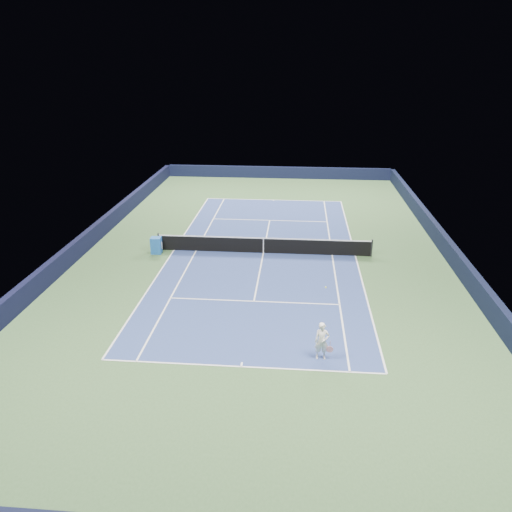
{
  "coord_description": "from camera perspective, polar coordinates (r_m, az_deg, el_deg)",
  "views": [
    {
      "loc": [
        1.94,
        -27.87,
        11.07
      ],
      "look_at": [
        -0.19,
        -3.0,
        1.0
      ],
      "focal_mm": 35.0,
      "sensor_mm": 36.0,
      "label": 1
    }
  ],
  "objects": [
    {
      "name": "tennis_net",
      "position": [
        29.87,
        0.85,
        1.25
      ],
      "size": [
        12.9,
        0.1,
        1.07
      ],
      "color": "black",
      "rests_on": "ground"
    },
    {
      "name": "sideline_doubles_right",
      "position": [
        30.2,
        11.29,
        0.03
      ],
      "size": [
        0.08,
        23.77,
        0.0
      ],
      "primitive_type": "cube",
      "color": "white",
      "rests_on": "ground"
    },
    {
      "name": "baseline_far",
      "position": [
        41.31,
        2.04,
        6.43
      ],
      "size": [
        10.97,
        0.08,
        0.0
      ],
      "primitive_type": "cube",
      "color": "white",
      "rests_on": "ground"
    },
    {
      "name": "center_mark_near",
      "position": [
        19.66,
        -1.66,
        -12.28
      ],
      "size": [
        0.08,
        0.3,
        0.0
      ],
      "primitive_type": "cube",
      "color": "white",
      "rests_on": "ground"
    },
    {
      "name": "baseline_near",
      "position": [
        19.54,
        -1.71,
        -12.52
      ],
      "size": [
        10.97,
        0.08,
        0.0
      ],
      "primitive_type": "cube",
      "color": "white",
      "rests_on": "ground"
    },
    {
      "name": "wall_far",
      "position": [
        48.88,
        2.54,
        9.52
      ],
      "size": [
        22.0,
        0.35,
        1.1
      ],
      "primitive_type": "cube",
      "color": "black",
      "rests_on": "ground"
    },
    {
      "name": "center_mark_far",
      "position": [
        41.17,
        2.03,
        6.37
      ],
      "size": [
        0.08,
        0.3,
        0.0
      ],
      "primitive_type": "cube",
      "color": "white",
      "rests_on": "ground"
    },
    {
      "name": "service_line_near",
      "position": [
        24.23,
        -0.24,
        -5.19
      ],
      "size": [
        8.23,
        0.08,
        0.0
      ],
      "primitive_type": "cube",
      "color": "white",
      "rests_on": "ground"
    },
    {
      "name": "ground",
      "position": [
        30.05,
        0.85,
        0.35
      ],
      "size": [
        40.0,
        40.0,
        0.0
      ],
      "primitive_type": "plane",
      "color": "#34532D",
      "rests_on": "ground"
    },
    {
      "name": "sideline_singles_right",
      "position": [
        30.07,
        8.7,
        0.12
      ],
      "size": [
        0.08,
        23.77,
        0.0
      ],
      "primitive_type": "cube",
      "color": "white",
      "rests_on": "ground"
    },
    {
      "name": "tennis_player",
      "position": [
        19.76,
        7.55,
        -9.63
      ],
      "size": [
        0.75,
        1.24,
        2.65
      ],
      "color": "white",
      "rests_on": "ground"
    },
    {
      "name": "court_surface",
      "position": [
        30.05,
        0.85,
        0.36
      ],
      "size": [
        10.97,
        23.77,
        0.01
      ],
      "primitive_type": "cube",
      "color": "navy",
      "rests_on": "ground"
    },
    {
      "name": "center_service_line",
      "position": [
        30.05,
        0.85,
        0.37
      ],
      "size": [
        0.08,
        12.8,
        0.0
      ],
      "primitive_type": "cube",
      "color": "white",
      "rests_on": "ground"
    },
    {
      "name": "sideline_singles_left",
      "position": [
        30.59,
        -6.86,
        0.61
      ],
      "size": [
        0.08,
        23.77,
        0.0
      ],
      "primitive_type": "cube",
      "color": "white",
      "rests_on": "ground"
    },
    {
      "name": "service_line_far",
      "position": [
        36.07,
        1.58,
        4.1
      ],
      "size": [
        8.23,
        0.08,
        0.0
      ],
      "primitive_type": "cube",
      "color": "white",
      "rests_on": "ground"
    },
    {
      "name": "wall_left",
      "position": [
        32.41,
        -18.61,
        1.84
      ],
      "size": [
        0.35,
        40.0,
        1.1
      ],
      "primitive_type": "cube",
      "color": "black",
      "rests_on": "ground"
    },
    {
      "name": "sideline_doubles_left",
      "position": [
        30.89,
        -9.35,
        0.68
      ],
      "size": [
        0.08,
        23.77,
        0.0
      ],
      "primitive_type": "cube",
      "color": "white",
      "rests_on": "ground"
    },
    {
      "name": "wall_right",
      "position": [
        31.09,
        21.18,
        0.64
      ],
      "size": [
        0.35,
        40.0,
        1.1
      ],
      "primitive_type": "cube",
      "color": "black",
      "rests_on": "ground"
    },
    {
      "name": "sponsor_cube",
      "position": [
        30.44,
        -11.32,
        1.2
      ],
      "size": [
        0.64,
        0.59,
        1.0
      ],
      "color": "#1C58AA",
      "rests_on": "ground"
    }
  ]
}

